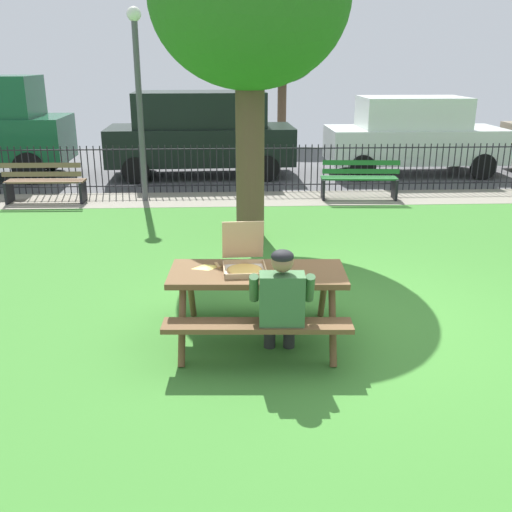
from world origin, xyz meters
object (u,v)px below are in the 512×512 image
object	(u,v)px
pizza_box_open	(244,261)
parked_car_center	(201,132)
picnic_table_foreground	(257,287)
lamp_post_walkway	(138,86)
park_bench_left	(45,183)
parked_car_right	(413,135)
pizza_slice_on_table	(209,267)
far_tree_midleft	(283,48)
park_bench_center	(359,180)
adult_at_table	(281,300)

from	to	relation	value
pizza_box_open	parked_car_center	bearing A→B (deg)	95.04
picnic_table_foreground	lamp_post_walkway	world-z (taller)	lamp_post_walkway
park_bench_left	lamp_post_walkway	size ratio (longest dim) A/B	0.42
parked_car_right	pizza_slice_on_table	bearing A→B (deg)	-118.53
pizza_slice_on_table	far_tree_midleft	world-z (taller)	far_tree_midleft
pizza_box_open	picnic_table_foreground	bearing A→B (deg)	-23.52
park_bench_center	parked_car_center	bearing A→B (deg)	140.59
park_bench_left	adult_at_table	bearing A→B (deg)	-58.51
park_bench_left	far_tree_midleft	distance (m)	10.87
park_bench_center	parked_car_center	size ratio (longest dim) A/B	0.35
pizza_slice_on_table	far_tree_midleft	xyz separation A→B (m)	(2.13, 15.14, 2.41)
adult_at_table	parked_car_right	distance (m)	10.67
pizza_box_open	lamp_post_walkway	size ratio (longest dim) A/B	0.14
picnic_table_foreground	pizza_slice_on_table	xyz separation A→B (m)	(-0.50, 0.14, 0.18)
pizza_slice_on_table	lamp_post_walkway	size ratio (longest dim) A/B	0.07
adult_at_table	pizza_box_open	bearing A→B (deg)	120.56
park_bench_left	lamp_post_walkway	xyz separation A→B (m)	(2.02, 0.10, 1.92)
park_bench_left	lamp_post_walkway	bearing A→B (deg)	2.82
pizza_box_open	parked_car_right	xyz separation A→B (m)	(4.59, 9.21, 0.14)
picnic_table_foreground	pizza_slice_on_table	bearing A→B (deg)	164.17
pizza_box_open	park_bench_center	world-z (taller)	pizza_box_open
parked_car_right	lamp_post_walkway	bearing A→B (deg)	-157.28
park_bench_left	parked_car_center	size ratio (longest dim) A/B	0.35
pizza_slice_on_table	park_bench_center	bearing A→B (deg)	64.64
pizza_slice_on_table	adult_at_table	world-z (taller)	adult_at_table
pizza_box_open	pizza_slice_on_table	world-z (taller)	pizza_box_open
park_bench_center	pizza_slice_on_table	bearing A→B (deg)	-115.36
pizza_box_open	adult_at_table	world-z (taller)	pizza_box_open
adult_at_table	park_bench_left	size ratio (longest dim) A/B	0.74
lamp_post_walkway	far_tree_midleft	xyz separation A→B (m)	(3.67, 8.74, 0.85)
picnic_table_foreground	far_tree_midleft	xyz separation A→B (m)	(1.63, 15.29, 2.59)
park_bench_left	lamp_post_walkway	world-z (taller)	lamp_post_walkway
adult_at_table	park_bench_center	size ratio (longest dim) A/B	0.73
far_tree_midleft	lamp_post_walkway	bearing A→B (deg)	-112.77
adult_at_table	park_bench_center	distance (m)	7.33
park_bench_center	lamp_post_walkway	xyz separation A→B (m)	(-4.52, 0.10, 1.92)
park_bench_left	far_tree_midleft	world-z (taller)	far_tree_midleft
far_tree_midleft	parked_car_center	bearing A→B (deg)	-113.18
pizza_box_open	parked_car_center	distance (m)	9.25
pizza_slice_on_table	far_tree_midleft	size ratio (longest dim) A/B	0.06
pizza_slice_on_table	park_bench_center	distance (m)	6.98
adult_at_table	park_bench_left	world-z (taller)	adult_at_table
adult_at_table	lamp_post_walkway	world-z (taller)	lamp_post_walkway
picnic_table_foreground	park_bench_left	xyz separation A→B (m)	(-4.06, 6.45, -0.18)
pizza_slice_on_table	adult_at_table	distance (m)	0.97
far_tree_midleft	picnic_table_foreground	bearing A→B (deg)	-96.10
adult_at_table	pizza_slice_on_table	bearing A→B (deg)	137.16
pizza_box_open	far_tree_midleft	world-z (taller)	far_tree_midleft
lamp_post_walkway	park_bench_center	bearing A→B (deg)	-1.26
pizza_box_open	parked_car_right	distance (m)	10.29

